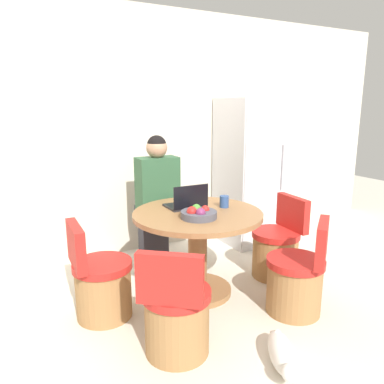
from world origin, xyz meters
TOP-DOWN VIEW (x-y plane):
  - ground_plane at (0.00, 0.00)m, footprint 12.00×12.00m
  - wall_back at (0.00, 1.45)m, footprint 7.00×0.06m
  - refrigerator at (1.24, 1.07)m, footprint 0.64×0.67m
  - dining_table at (0.06, 0.20)m, footprint 1.08×1.08m
  - chair_right_side at (0.89, 0.15)m, footprint 0.45×0.45m
  - chair_near_right_corner at (0.60, -0.43)m, footprint 0.52×0.52m
  - chair_left_side at (-0.77, 0.22)m, footprint 0.45×0.45m
  - chair_near_left_corner at (-0.45, -0.45)m, footprint 0.51×0.52m
  - person_seated at (0.01, 0.97)m, footprint 0.40×0.37m
  - laptop at (0.04, 0.37)m, footprint 0.32×0.24m
  - fruit_bowl at (-0.01, 0.05)m, footprint 0.29×0.29m
  - coffee_cup at (0.34, 0.23)m, footprint 0.08×0.08m
  - cat at (0.07, -0.88)m, footprint 0.32×0.49m

SIDE VIEW (x-z plane):
  - ground_plane at x=0.00m, z-range 0.00..0.00m
  - cat at x=0.07m, z-range 0.00..0.18m
  - chair_right_side at x=0.89m, z-range -0.12..0.65m
  - chair_near_right_corner at x=0.60m, z-range -0.12..0.65m
  - chair_left_side at x=-0.77m, z-range -0.12..0.65m
  - chair_near_left_corner at x=-0.45m, z-range -0.12..0.65m
  - dining_table at x=0.06m, z-range 0.13..0.86m
  - person_seated at x=0.01m, z-range 0.06..1.38m
  - fruit_bowl at x=-0.01m, z-range 0.72..0.82m
  - laptop at x=0.04m, z-range 0.67..0.88m
  - coffee_cup at x=0.34m, z-range 0.73..0.83m
  - refrigerator at x=1.24m, z-range 0.00..1.68m
  - wall_back at x=0.00m, z-range 0.00..2.60m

